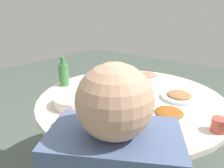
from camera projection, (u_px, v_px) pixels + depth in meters
round_dining_table at (131, 113)px, 1.52m from camera, size 1.31×1.31×0.72m
rice_bowl at (108, 76)px, 1.77m from camera, size 0.30×0.30×0.09m
soup_bowl at (74, 101)px, 1.34m from camera, size 0.26×0.26×0.06m
dish_noodles at (120, 112)px, 1.22m from camera, size 0.20×0.20×0.04m
dish_shrimp at (148, 76)px, 1.85m from camera, size 0.25×0.25×0.05m
dish_tofu_braise at (179, 96)px, 1.44m from camera, size 0.25×0.25×0.05m
dish_stirfry at (169, 114)px, 1.20m from camera, size 0.22×0.22×0.05m
green_bottle at (64, 74)px, 1.66m from camera, size 0.08×0.08×0.24m
tea_cup_near at (66, 120)px, 1.11m from camera, size 0.07×0.07×0.07m
tea_cup_far at (219, 125)px, 1.05m from camera, size 0.08×0.08×0.07m
tea_cup_side at (141, 135)px, 0.97m from camera, size 0.08×0.08×0.07m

